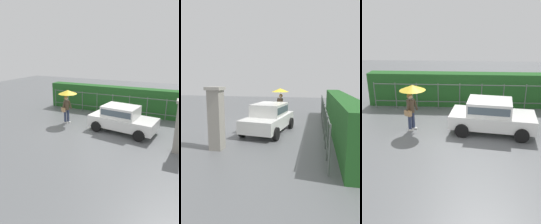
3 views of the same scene
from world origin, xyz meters
The scene contains 5 objects.
ground_plane centered at (0.00, 0.00, 0.00)m, with size 40.00×40.00×0.00m, color slate.
car centered at (1.51, 0.50, 0.80)m, with size 3.91×2.27×1.48m.
pedestrian centered at (-2.01, 0.47, 1.66)m, with size 1.14×1.14×2.12m.
fence_section centered at (0.63, 3.24, 0.83)m, with size 10.78×0.05×1.50m.
hedge_row centered at (0.63, 4.06, 0.95)m, with size 11.73×0.90×1.90m, color #235B23.
Camera 3 is at (0.32, -9.67, 4.80)m, focal length 39.25 mm.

